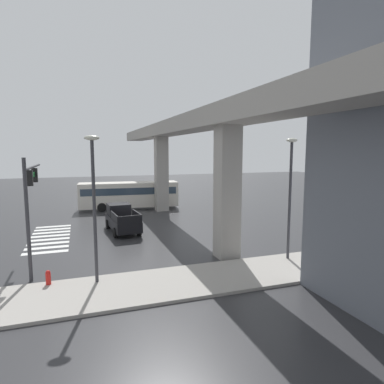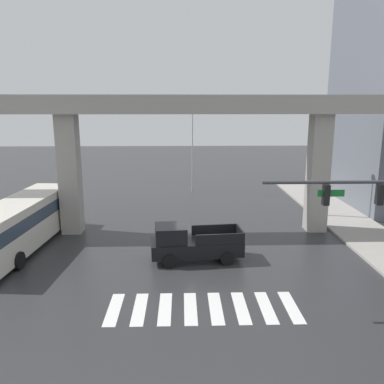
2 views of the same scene
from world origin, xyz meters
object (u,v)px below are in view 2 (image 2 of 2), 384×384
city_bus (20,222)px  street_lamp_mid_block (328,159)px  traffic_signal_mast (375,211)px  pickup_truck (191,244)px  flagpole (193,137)px

city_bus → street_lamp_mid_block: (20.87, 6.35, 2.83)m
traffic_signal_mast → pickup_truck: bearing=142.6°
pickup_truck → street_lamp_mid_block: 14.02m
city_bus → traffic_signal_mast: 19.45m
city_bus → traffic_signal_mast: size_ratio=1.69×
traffic_signal_mast → flagpole: (-6.73, 23.39, 1.04)m
city_bus → street_lamp_mid_block: 21.99m
street_lamp_mid_block → traffic_signal_mast: bearing=-102.9°
pickup_truck → city_bus: (-10.26, 2.10, 0.73)m
city_bus → street_lamp_mid_block: street_lamp_mid_block is taller
traffic_signal_mast → street_lamp_mid_block: (3.22, 14.09, 0.17)m
pickup_truck → traffic_signal_mast: 9.89m
pickup_truck → flagpole: (0.65, 17.75, 4.44)m
pickup_truck → city_bus: 10.50m
street_lamp_mid_block → flagpole: flagpole is taller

